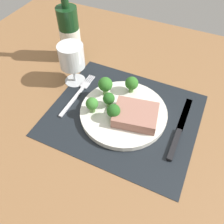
# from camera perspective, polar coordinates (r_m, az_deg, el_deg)

# --- Properties ---
(ground_plane) EXTENTS (1.40, 1.10, 0.03)m
(ground_plane) POSITION_cam_1_polar(r_m,az_deg,el_deg) (0.67, 2.77, -1.55)
(ground_plane) COLOR brown
(placemat) EXTENTS (0.41, 0.35, 0.00)m
(placemat) POSITION_cam_1_polar(r_m,az_deg,el_deg) (0.66, 2.83, -0.65)
(placemat) COLOR black
(placemat) RESTS_ON ground_plane
(plate) EXTENTS (0.24, 0.24, 0.02)m
(plate) POSITION_cam_1_polar(r_m,az_deg,el_deg) (0.65, 2.86, -0.12)
(plate) COLOR silver
(plate) RESTS_ON placemat
(steak) EXTENTS (0.13, 0.11, 0.03)m
(steak) POSITION_cam_1_polar(r_m,az_deg,el_deg) (0.62, 5.85, -0.70)
(steak) COLOR #9E6B5B
(steak) RESTS_ON plate
(broccoli_near_steak) EXTENTS (0.03, 0.03, 0.05)m
(broccoli_near_steak) POSITION_cam_1_polar(r_m,az_deg,el_deg) (0.64, -0.91, 3.15)
(broccoli_near_steak) COLOR #5B8942
(broccoli_near_steak) RESTS_ON plate
(broccoli_back_left) EXTENTS (0.03, 0.03, 0.05)m
(broccoli_back_left) POSITION_cam_1_polar(r_m,az_deg,el_deg) (0.63, -4.97, 1.97)
(broccoli_back_left) COLOR #5B8942
(broccoli_back_left) RESTS_ON plate
(broccoli_near_fork) EXTENTS (0.04, 0.04, 0.06)m
(broccoli_near_fork) POSITION_cam_1_polar(r_m,az_deg,el_deg) (0.67, -1.66, 6.76)
(broccoli_near_fork) COLOR #5B8942
(broccoli_near_fork) RESTS_ON plate
(broccoli_center) EXTENTS (0.04, 0.04, 0.05)m
(broccoli_center) POSITION_cam_1_polar(r_m,az_deg,el_deg) (0.60, 0.37, 0.20)
(broccoli_center) COLOR #5B8942
(broccoli_center) RESTS_ON plate
(broccoli_front_edge) EXTENTS (0.04, 0.04, 0.05)m
(broccoli_front_edge) POSITION_cam_1_polar(r_m,az_deg,el_deg) (0.68, 4.89, 7.02)
(broccoli_front_edge) COLOR #5B8942
(broccoli_front_edge) RESTS_ON plate
(fork) EXTENTS (0.02, 0.19, 0.01)m
(fork) POSITION_cam_1_polar(r_m,az_deg,el_deg) (0.72, -8.40, 4.46)
(fork) COLOR silver
(fork) RESTS_ON placemat
(knife) EXTENTS (0.02, 0.23, 0.01)m
(knife) POSITION_cam_1_polar(r_m,az_deg,el_deg) (0.64, 16.17, -4.64)
(knife) COLOR black
(knife) RESTS_ON placemat
(wine_bottle) EXTENTS (0.07, 0.07, 0.27)m
(wine_bottle) POSITION_cam_1_polar(r_m,az_deg,el_deg) (0.82, -10.41, 18.52)
(wine_bottle) COLOR #143819
(wine_bottle) RESTS_ON ground_plane
(wine_glass) EXTENTS (0.08, 0.08, 0.13)m
(wine_glass) POSITION_cam_1_polar(r_m,az_deg,el_deg) (0.72, -9.91, 12.91)
(wine_glass) COLOR silver
(wine_glass) RESTS_ON ground_plane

